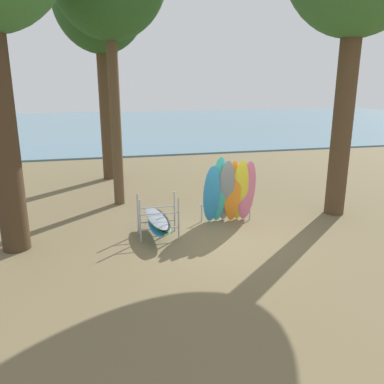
# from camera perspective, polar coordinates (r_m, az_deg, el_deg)

# --- Properties ---
(ground_plane) EXTENTS (80.00, 80.00, 0.00)m
(ground_plane) POSITION_cam_1_polar(r_m,az_deg,el_deg) (11.55, 4.10, -6.75)
(ground_plane) COLOR brown
(lake_water) EXTENTS (80.00, 36.00, 0.10)m
(lake_water) POSITION_cam_1_polar(r_m,az_deg,el_deg) (41.91, -9.14, 9.53)
(lake_water) COLOR slate
(lake_water) RESTS_ON ground
(tree_far_left_back) EXTENTS (3.96, 3.96, 10.09)m
(tree_far_left_back) POSITION_cam_1_polar(r_m,az_deg,el_deg) (18.77, -13.21, 25.39)
(tree_far_left_back) COLOR #4C3823
(tree_far_left_back) RESTS_ON ground
(leaning_board_pile) EXTENTS (1.75, 0.97, 2.25)m
(leaning_board_pile) POSITION_cam_1_polar(r_m,az_deg,el_deg) (12.44, 5.39, 0.00)
(leaning_board_pile) COLOR #2D8ED1
(leaning_board_pile) RESTS_ON ground
(board_storage_rack) EXTENTS (1.15, 2.13, 1.25)m
(board_storage_rack) POSITION_cam_1_polar(r_m,az_deg,el_deg) (11.58, -4.94, -4.08)
(board_storage_rack) COLOR #9EA0A5
(board_storage_rack) RESTS_ON ground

